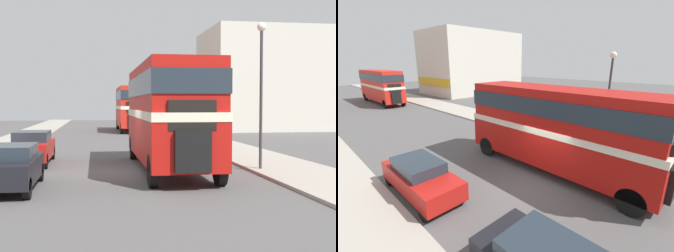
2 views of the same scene
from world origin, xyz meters
TOP-DOWN VIEW (x-y plane):
  - ground_plane at (0.00, 0.00)m, footprint 120.00×120.00m
  - sidewalk_right at (6.75, 0.00)m, footprint 3.50×120.00m
  - double_decker_bus at (1.83, 0.26)m, footprint 2.56×10.05m
  - bus_distant at (2.32, 27.79)m, footprint 2.44×10.22m
  - car_parked_near at (-3.88, -3.41)m, footprint 1.81×4.11m
  - car_parked_mid at (-3.98, 3.10)m, footprint 1.71×4.36m
  - pedestrian_walking at (6.01, 5.73)m, footprint 0.32×0.32m
  - street_lamp at (5.46, -0.74)m, footprint 0.36×0.36m
  - shop_building_block at (18.31, 28.93)m, footprint 15.91×10.59m

SIDE VIEW (x-z plane):
  - ground_plane at x=0.00m, z-range 0.00..0.00m
  - sidewalk_right at x=6.75m, z-range 0.00..0.12m
  - car_parked_near at x=-3.88m, z-range 0.03..1.45m
  - car_parked_mid at x=-3.98m, z-range 0.03..1.51m
  - pedestrian_walking at x=6.01m, z-range 0.22..1.83m
  - double_decker_bus at x=1.83m, z-range 0.41..4.66m
  - bus_distant at x=2.32m, z-range 0.41..4.79m
  - street_lamp at x=5.46m, z-range 1.03..6.89m
  - shop_building_block at x=18.31m, z-range 0.00..10.43m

